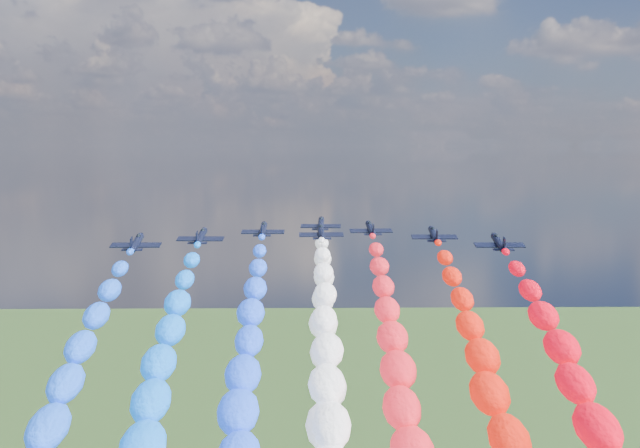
{
  "coord_description": "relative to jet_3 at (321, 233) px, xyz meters",
  "views": [
    {
      "loc": [
        -2.35,
        -133.94,
        111.57
      ],
      "look_at": [
        0.0,
        4.0,
        97.88
      ],
      "focal_mm": 43.98,
      "sensor_mm": 36.0,
      "label": 1
    }
  ],
  "objects": [
    {
      "name": "trail_2",
      "position": [
        -10.9,
        -44.14,
        -19.15
      ],
      "size": [
        6.47,
        95.62,
        43.05
      ],
      "primitive_type": null,
      "color": "blue"
    },
    {
      "name": "trail_3",
      "position": [
        0.0,
        -49.08,
        -19.15
      ],
      "size": [
        6.47,
        95.62,
        43.05
      ],
      "primitive_type": null,
      "color": "white"
    },
    {
      "name": "trail_6",
      "position": [
        20.05,
        -53.04,
        -19.15
      ],
      "size": [
        6.47,
        95.62,
        43.05
      ],
      "primitive_type": null,
      "color": "red"
    },
    {
      "name": "jet_2",
      "position": [
        -10.9,
        4.94,
        0.0
      ],
      "size": [
        8.17,
        11.15,
        4.37
      ],
      "primitive_type": null,
      "rotation": [
        0.19,
        0.0,
        -0.01
      ],
      "color": "black"
    },
    {
      "name": "trail_4",
      "position": [
        0.21,
        -33.69,
        -19.15
      ],
      "size": [
        6.47,
        95.62,
        43.05
      ],
      "primitive_type": null,
      "color": "white"
    },
    {
      "name": "jet_7",
      "position": [
        28.78,
        -15.76,
        0.0
      ],
      "size": [
        8.35,
        11.28,
        4.37
      ],
      "primitive_type": null,
      "rotation": [
        0.19,
        0.0,
        -0.03
      ],
      "color": "black"
    },
    {
      "name": "jet_3",
      "position": [
        0.0,
        0.0,
        0.0
      ],
      "size": [
        8.34,
        11.27,
        4.37
      ],
      "primitive_type": null,
      "rotation": [
        0.19,
        0.0,
        0.02
      ],
      "color": "black"
    },
    {
      "name": "jet_5",
      "position": [
        9.6,
        6.42,
        0.0
      ],
      "size": [
        8.6,
        11.46,
        4.37
      ],
      "primitive_type": null,
      "rotation": [
        0.19,
        0.0,
        0.05
      ],
      "color": "black"
    },
    {
      "name": "jet_6",
      "position": [
        20.05,
        -3.96,
        0.0
      ],
      "size": [
        8.38,
        11.3,
        4.37
      ],
      "primitive_type": null,
      "rotation": [
        0.19,
        0.0,
        -0.03
      ],
      "color": "black"
    },
    {
      "name": "trail_5",
      "position": [
        9.6,
        -42.66,
        -19.15
      ],
      "size": [
        6.47,
        95.62,
        43.05
      ],
      "primitive_type": null,
      "color": "red"
    },
    {
      "name": "jet_4",
      "position": [
        0.21,
        15.39,
        0.0
      ],
      "size": [
        8.63,
        11.48,
        4.37
      ],
      "primitive_type": null,
      "rotation": [
        0.19,
        0.0,
        -0.05
      ],
      "color": "black"
    },
    {
      "name": "jet_0",
      "position": [
        -30.54,
        -14.71,
        0.0
      ],
      "size": [
        8.29,
        11.24,
        4.37
      ],
      "primitive_type": null,
      "rotation": [
        0.19,
        0.0,
        0.02
      ],
      "color": "black"
    },
    {
      "name": "jet_1",
      "position": [
        -21.16,
        -6.08,
        0.0
      ],
      "size": [
        8.45,
        11.35,
        4.37
      ],
      "primitive_type": null,
      "rotation": [
        0.19,
        0.0,
        -0.03
      ],
      "color": "black"
    }
  ]
}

